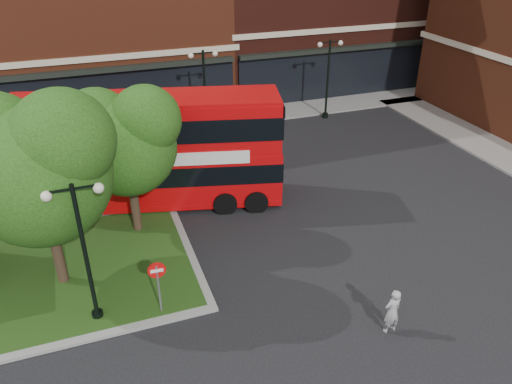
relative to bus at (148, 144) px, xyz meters
name	(u,v)px	position (x,y,z in m)	size (l,w,h in m)	color
ground	(258,285)	(2.44, -7.24, -2.88)	(120.00, 120.00, 0.00)	black
pavement_far	(168,125)	(2.44, 9.26, -2.82)	(44.00, 3.00, 0.12)	slate
traffic_island	(20,282)	(-5.56, -4.24, -2.81)	(12.60, 7.60, 0.15)	gray
tree_island_west	(33,162)	(-4.15, -4.66, 1.91)	(5.40, 4.71, 7.21)	#2D2116
tree_island_east	(124,137)	(-1.14, -2.18, 1.36)	(4.46, 3.90, 6.29)	#2D2116
lamp_island	(84,248)	(-3.06, -7.04, -0.05)	(1.72, 0.36, 5.00)	black
lamp_far_left	(205,88)	(4.44, 7.26, -0.05)	(1.72, 0.36, 5.00)	black
lamp_far_right	(328,75)	(12.44, 7.26, -0.05)	(1.72, 0.36, 5.00)	black
bus	(148,144)	(0.00, 0.00, 0.00)	(11.79, 5.36, 4.39)	#BE070A
woman	(392,311)	(5.60, -10.74, -2.07)	(0.59, 0.39, 1.62)	#9D9D9F
car_silver	(167,119)	(2.34, 8.76, -2.22)	(1.57, 3.91, 1.33)	silver
car_white	(228,120)	(5.82, 7.26, -2.20)	(1.44, 4.13, 1.36)	white
no_entry_sign	(158,278)	(-1.06, -7.50, -1.39)	(0.58, 0.08, 2.09)	slate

